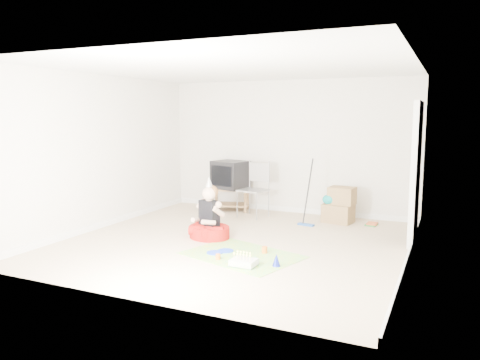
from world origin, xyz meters
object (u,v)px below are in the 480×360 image
at_px(tv_stand, 230,197).
at_px(birthday_cake, 244,263).
at_px(crt_tv, 230,175).
at_px(folding_chair, 253,190).
at_px(cardboard_boxes, 339,206).
at_px(seated_woman, 209,224).

relative_size(tv_stand, birthday_cake, 2.54).
distance_m(crt_tv, folding_chair, 0.80).
relative_size(cardboard_boxes, seated_woman, 0.66).
relative_size(folding_chair, cardboard_boxes, 1.65).
relative_size(tv_stand, cardboard_boxes, 1.27).
bearing_deg(crt_tv, cardboard_boxes, 11.65).
xyz_separation_m(tv_stand, cardboard_boxes, (2.25, -0.16, 0.04)).
height_order(tv_stand, cardboard_boxes, cardboard_boxes).
height_order(folding_chair, seated_woman, folding_chair).
distance_m(tv_stand, folding_chair, 0.81).
relative_size(tv_stand, seated_woman, 0.84).
bearing_deg(tv_stand, cardboard_boxes, -4.15).
height_order(crt_tv, birthday_cake, crt_tv).
relative_size(tv_stand, folding_chair, 0.77).
bearing_deg(cardboard_boxes, birthday_cake, -100.70).
distance_m(crt_tv, cardboard_boxes, 2.29).
height_order(cardboard_boxes, seated_woman, seated_woman).
xyz_separation_m(crt_tv, birthday_cake, (1.69, -3.13, -0.69)).
bearing_deg(seated_woman, crt_tv, 106.74).
distance_m(cardboard_boxes, seated_woman, 2.51).
height_order(tv_stand, birthday_cake, tv_stand).
xyz_separation_m(seated_woman, birthday_cake, (1.06, -1.06, -0.17)).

